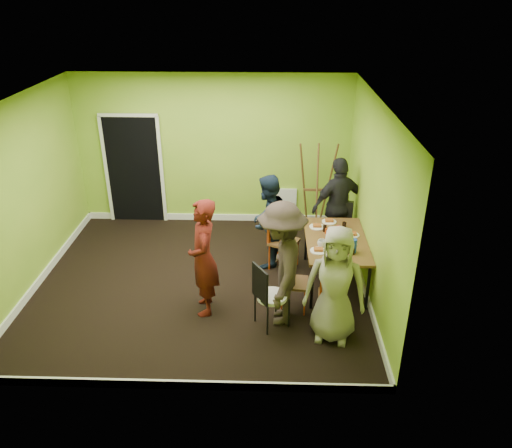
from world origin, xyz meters
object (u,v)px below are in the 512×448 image
at_px(easel, 316,188).
at_px(blue_bottle, 354,246).
at_px(chair_back_end, 341,217).
at_px(person_left_far, 268,222).
at_px(person_back_end, 339,206).
at_px(chair_bentwood, 268,293).
at_px(person_standing, 203,258).
at_px(chair_left_far, 279,235).
at_px(person_left_near, 282,264).
at_px(dining_table, 336,243).
at_px(person_front_end, 335,285).
at_px(chair_left_near, 289,277).
at_px(chair_front_end, 332,295).
at_px(thermos, 338,234).
at_px(orange_bottle, 326,231).

distance_m(easel, blue_bottle, 2.20).
height_order(chair_back_end, blue_bottle, blue_bottle).
xyz_separation_m(person_left_far, person_back_end, (1.18, 0.51, 0.07)).
xyz_separation_m(chair_bentwood, person_back_end, (1.16, 2.16, 0.31)).
bearing_deg(person_back_end, blue_bottle, 67.83).
xyz_separation_m(easel, person_standing, (-1.72, -2.55, -0.00)).
xyz_separation_m(chair_left_far, chair_bentwood, (-0.17, -1.58, -0.04)).
xyz_separation_m(chair_bentwood, blue_bottle, (1.21, 0.73, 0.33)).
xyz_separation_m(chair_bentwood, person_left_far, (-0.02, 1.65, 0.25)).
xyz_separation_m(chair_back_end, person_left_near, (-1.02, -1.92, 0.22)).
bearing_deg(easel, person_left_far, -124.76).
bearing_deg(dining_table, person_left_near, -131.08).
xyz_separation_m(dining_table, person_left_near, (-0.83, -0.95, 0.18)).
height_order(easel, person_left_far, easel).
bearing_deg(person_standing, dining_table, 103.13).
bearing_deg(chair_left_far, person_standing, -15.82).
relative_size(person_left_near, person_back_end, 1.05).
height_order(easel, person_front_end, easel).
distance_m(easel, person_left_near, 2.82).
bearing_deg(chair_left_near, chair_bentwood, -28.27).
xyz_separation_m(dining_table, person_back_end, (0.15, 1.05, 0.14)).
distance_m(chair_back_end, person_back_end, 0.20).
relative_size(chair_front_end, person_left_near, 0.51).
relative_size(chair_front_end, person_left_far, 0.57).
relative_size(dining_table, thermos, 7.35).
relative_size(person_standing, person_left_far, 1.10).
xyz_separation_m(chair_left_far, person_left_near, (0.01, -1.42, 0.31)).
height_order(chair_front_end, person_standing, person_standing).
height_order(orange_bottle, person_left_far, person_left_far).
height_order(person_standing, person_front_end, person_standing).
xyz_separation_m(person_left_near, person_front_end, (0.67, -0.35, -0.08)).
xyz_separation_m(chair_left_near, chair_back_end, (0.90, 1.65, 0.15)).
bearing_deg(dining_table, chair_left_near, -136.33).
bearing_deg(dining_table, person_back_end, 81.86).
height_order(person_standing, person_left_near, person_left_near).
relative_size(chair_back_end, person_left_far, 0.60).
distance_m(thermos, person_standing, 2.03).
bearing_deg(person_back_end, person_front_end, 58.26).
bearing_deg(chair_front_end, person_standing, 174.65).
bearing_deg(chair_back_end, person_standing, 51.83).
relative_size(blue_bottle, person_left_far, 0.13).
bearing_deg(chair_left_far, easel, 177.34).
relative_size(dining_table, orange_bottle, 17.10).
bearing_deg(person_standing, thermos, 102.02).
bearing_deg(person_left_far, dining_table, 84.79).
bearing_deg(thermos, chair_left_near, -138.37).
xyz_separation_m(easel, orange_bottle, (0.03, -1.60, -0.05)).
distance_m(blue_bottle, person_left_far, 1.54).
bearing_deg(chair_left_far, orange_bottle, 92.69).
relative_size(chair_back_end, chair_front_end, 1.05).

